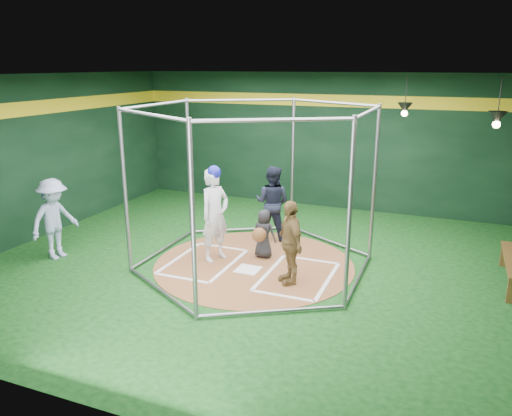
% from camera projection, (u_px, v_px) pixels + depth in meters
% --- Properties ---
extents(room_shell, '(10.10, 9.10, 3.53)m').
position_uv_depth(room_shell, '(254.00, 175.00, 9.05)').
color(room_shell, '#0C360E').
rests_on(room_shell, ground).
extents(clay_disc, '(3.80, 3.80, 0.01)m').
position_uv_depth(clay_disc, '(254.00, 264.00, 9.53)').
color(clay_disc, brown).
rests_on(clay_disc, ground).
extents(home_plate, '(0.43, 0.43, 0.01)m').
position_uv_depth(home_plate, '(248.00, 269.00, 9.26)').
color(home_plate, white).
rests_on(home_plate, clay_disc).
extents(batter_box_left, '(1.17, 1.77, 0.01)m').
position_uv_depth(batter_box_left, '(204.00, 261.00, 9.64)').
color(batter_box_left, white).
rests_on(batter_box_left, clay_disc).
extents(batter_box_right, '(1.17, 1.77, 0.01)m').
position_uv_depth(batter_box_right, '(298.00, 276.00, 8.96)').
color(batter_box_right, white).
rests_on(batter_box_right, clay_disc).
extents(batting_cage, '(4.05, 4.67, 3.00)m').
position_uv_depth(batting_cage, '(254.00, 188.00, 9.11)').
color(batting_cage, gray).
rests_on(batting_cage, ground).
extents(pendant_lamp_near, '(0.34, 0.34, 0.90)m').
position_uv_depth(pendant_lamp_near, '(405.00, 108.00, 11.19)').
color(pendant_lamp_near, black).
rests_on(pendant_lamp_near, room_shell).
extents(pendant_lamp_far, '(0.34, 0.34, 0.90)m').
position_uv_depth(pendant_lamp_far, '(497.00, 118.00, 9.12)').
color(pendant_lamp_far, black).
rests_on(pendant_lamp_far, room_shell).
extents(batter_figure, '(0.64, 0.76, 1.86)m').
position_uv_depth(batter_figure, '(215.00, 214.00, 9.53)').
color(batter_figure, silver).
rests_on(batter_figure, clay_disc).
extents(visitor_leopard, '(0.83, 0.90, 1.48)m').
position_uv_depth(visitor_leopard, '(290.00, 242.00, 8.54)').
color(visitor_leopard, '#9E7B43').
rests_on(visitor_leopard, clay_disc).
extents(catcher_figure, '(0.48, 0.55, 0.97)m').
position_uv_depth(catcher_figure, '(263.00, 234.00, 9.72)').
color(catcher_figure, black).
rests_on(catcher_figure, clay_disc).
extents(umpire, '(0.80, 0.63, 1.60)m').
position_uv_depth(umpire, '(272.00, 203.00, 10.75)').
color(umpire, black).
rests_on(umpire, clay_disc).
extents(bystander_blue, '(0.74, 1.11, 1.59)m').
position_uv_depth(bystander_blue, '(54.00, 219.00, 9.67)').
color(bystander_blue, '#9BAACE').
rests_on(bystander_blue, ground).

